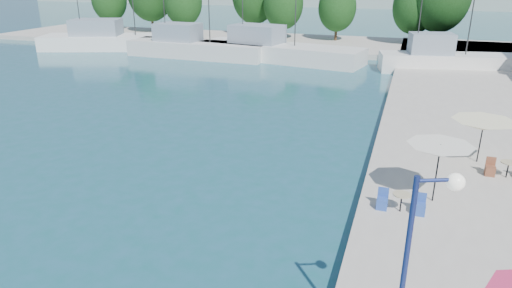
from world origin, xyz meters
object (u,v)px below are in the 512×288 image
(umbrella_white, at_px, (440,151))
(umbrella_cream, at_px, (483,125))
(trawler_01, at_px, (117,41))
(trawler_02, at_px, (194,48))
(trawler_03, at_px, (275,51))
(trawler_04, at_px, (446,61))
(street_lamp, at_px, (423,242))

(umbrella_white, height_order, umbrella_cream, umbrella_white)
(umbrella_cream, bearing_deg, trawler_01, 145.13)
(umbrella_white, bearing_deg, trawler_02, 129.87)
(trawler_02, relative_size, trawler_03, 0.86)
(trawler_04, distance_m, umbrella_cream, 26.02)
(umbrella_white, xyz_separation_m, street_lamp, (-0.81, -9.23, 1.28))
(trawler_01, relative_size, trawler_03, 1.04)
(umbrella_white, bearing_deg, trawler_03, 116.86)
(trawler_01, bearing_deg, trawler_03, -22.42)
(trawler_03, xyz_separation_m, umbrella_white, (16.20, -31.99, 1.74))
(trawler_03, distance_m, street_lamp, 44.10)
(trawler_03, relative_size, umbrella_white, 7.58)
(trawler_03, height_order, street_lamp, trawler_03)
(trawler_03, height_order, umbrella_cream, trawler_03)
(trawler_04, height_order, street_lamp, trawler_04)
(trawler_01, relative_size, umbrella_cream, 6.88)
(trawler_02, xyz_separation_m, umbrella_white, (25.85, -30.95, 1.73))
(umbrella_cream, xyz_separation_m, street_lamp, (-2.98, -14.33, 1.59))
(trawler_01, height_order, trawler_02, same)
(trawler_03, bearing_deg, umbrella_white, -52.48)
(trawler_01, height_order, street_lamp, trawler_01)
(trawler_01, bearing_deg, trawler_04, -22.38)
(trawler_01, relative_size, trawler_02, 1.21)
(umbrella_cream, bearing_deg, trawler_03, 124.34)
(trawler_03, bearing_deg, street_lamp, -58.87)
(umbrella_white, bearing_deg, trawler_01, 138.96)
(trawler_02, distance_m, street_lamp, 47.44)
(trawler_03, relative_size, street_lamp, 3.91)
(street_lamp, bearing_deg, trawler_03, 88.04)
(trawler_04, bearing_deg, trawler_01, 165.97)
(umbrella_white, relative_size, umbrella_cream, 0.87)
(trawler_02, bearing_deg, trawler_04, 2.46)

